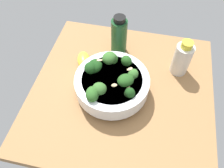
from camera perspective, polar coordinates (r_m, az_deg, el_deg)
ground_plane at (r=73.68cm, az=2.59°, el=-1.98°), size 57.90×57.90×3.26cm
bowl_of_broccoli at (r=67.97cm, az=-0.12°, el=0.43°), size 22.69×22.69×10.86cm
lemon_wedge at (r=78.10cm, az=-7.21°, el=6.01°), size 7.09×9.05×3.68cm
bottle_tall at (r=75.97cm, az=17.50°, el=6.25°), size 5.74×5.74×13.09cm
bottle_short at (r=78.70cm, az=1.81°, el=12.27°), size 5.53×5.53×14.81cm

